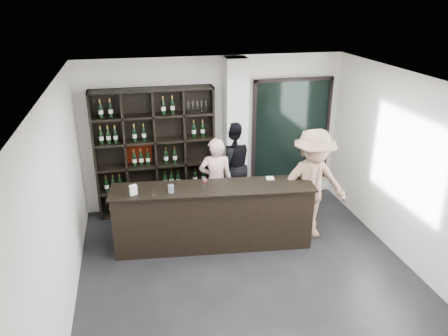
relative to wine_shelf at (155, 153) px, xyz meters
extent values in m
cube|color=black|center=(1.15, -2.57, -1.20)|extent=(5.00, 5.50, 0.01)
cube|color=silver|center=(1.50, -0.10, 0.25)|extent=(0.40, 0.40, 2.90)
cube|color=black|center=(2.70, 0.12, 0.20)|extent=(1.60, 0.08, 2.10)
cube|color=black|center=(2.70, 0.12, 0.20)|extent=(1.48, 0.02, 1.98)
cube|color=black|center=(0.80, -1.47, -0.68)|extent=(3.19, 0.60, 1.05)
cube|color=black|center=(0.80, -1.47, -0.14)|extent=(3.27, 0.68, 0.03)
imported|color=beige|center=(1.00, -0.72, -0.38)|extent=(0.65, 0.48, 1.64)
imported|color=black|center=(1.41, -0.17, -0.30)|extent=(0.93, 0.75, 1.79)
imported|color=#8F7059|center=(2.48, -1.52, -0.23)|extent=(1.27, 0.75, 1.94)
cylinder|color=#ABC4D3|center=(0.13, -1.52, -0.06)|extent=(0.10, 0.10, 0.12)
cube|color=white|center=(1.79, -1.35, -0.11)|extent=(0.14, 0.14, 0.02)
cube|color=white|center=(-0.45, -1.48, -0.04)|extent=(0.12, 0.09, 0.16)
camera|label=1|loc=(-0.40, -7.69, 2.79)|focal=35.00mm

